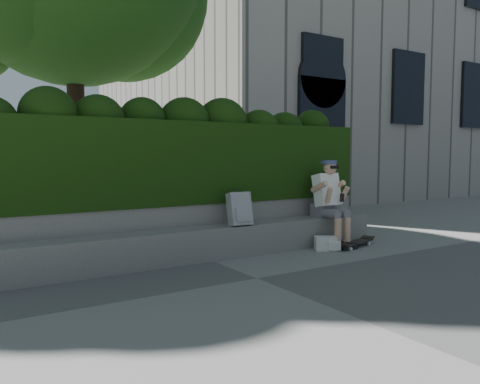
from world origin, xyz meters
TOP-DOWN VIEW (x-y plane):
  - ground at (0.00, 0.00)m, footprint 80.00×80.00m
  - bench_ledge at (0.00, 1.25)m, footprint 6.00×0.45m
  - planter_wall at (0.00, 1.73)m, footprint 6.00×0.50m
  - hedge at (0.00, 1.95)m, footprint 6.00×1.00m
  - building at (9.00, 11.00)m, footprint 12.00×12.00m
  - person at (2.16, 1.07)m, footprint 0.40×0.76m
  - skateboard at (2.40, 0.71)m, footprint 0.85×0.41m
  - backpack_plaid at (0.48, 1.15)m, footprint 0.34×0.20m
  - backpack_ground at (1.84, 0.80)m, footprint 0.39×0.36m

SIDE VIEW (x-z plane):
  - ground at x=0.00m, z-range 0.00..0.00m
  - skateboard at x=2.40m, z-range 0.03..0.11m
  - backpack_ground at x=1.84m, z-range 0.00..0.21m
  - bench_ledge at x=0.00m, z-range 0.00..0.45m
  - planter_wall at x=0.00m, z-range 0.00..0.75m
  - backpack_plaid at x=0.48m, z-range 0.45..0.93m
  - person at x=2.16m, z-range 0.06..1.44m
  - hedge at x=0.00m, z-range 0.75..1.95m
  - building at x=9.00m, z-range 0.00..15.00m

